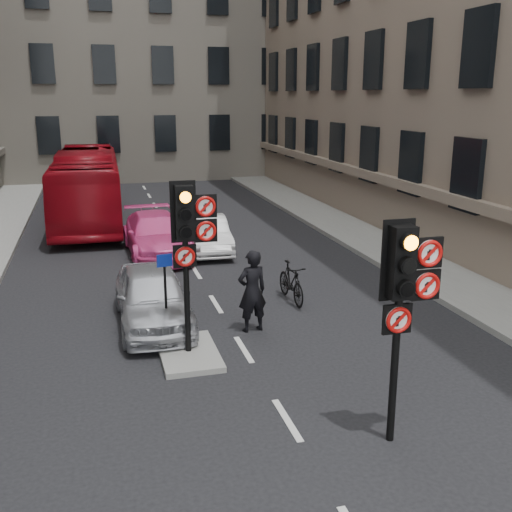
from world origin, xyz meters
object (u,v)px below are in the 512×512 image
car_silver (153,296)px  car_pink (156,235)px  motorcycle (291,282)px  motorcyclist (252,291)px  signal_near (405,286)px  signal_far (189,231)px  info_sign (165,285)px  car_white (208,234)px  bus_red (87,186)px

car_silver → car_pink: (0.78, 6.48, -0.01)m
motorcycle → motorcyclist: size_ratio=0.91×
signal_near → motorcyclist: bearing=101.6°
motorcycle → motorcyclist: 2.33m
signal_far → motorcycle: (3.10, 2.72, -2.17)m
info_sign → signal_far: bearing=-69.3°
car_white → car_pink: 1.80m
car_silver → bus_red: 12.96m
motorcyclist → motorcycle: bearing=-141.9°
signal_near → motorcycle: (0.50, 6.72, -2.05)m
signal_near → motorcycle: bearing=85.8°
car_white → info_sign: 8.15m
info_sign → motorcyclist: bearing=-2.2°
car_pink → motorcycle: size_ratio=2.74×
bus_red → motorcyclist: bearing=-74.0°
signal_near → car_pink: (-2.43, 12.49, -1.88)m
signal_near → info_sign: (-3.04, 4.74, -1.21)m
motorcyclist → bus_red: bearing=-85.6°
car_pink → motorcycle: car_pink is taller
signal_far → bus_red: bearing=97.8°
signal_near → car_pink: size_ratio=0.74×
signal_near → info_sign: size_ratio=1.84×
signal_far → motorcyclist: size_ratio=1.84×
car_pink → info_sign: (-0.61, -7.75, 0.67)m
car_silver → signal_far: bearing=-73.3°
car_pink → signal_near: bearing=-81.1°
signal_far → car_silver: (-0.61, 2.01, -2.00)m
car_silver → motorcyclist: size_ratio=2.14×
signal_near → car_silver: signal_near is taller
car_silver → motorcycle: bearing=10.7°
car_white → car_pink: size_ratio=0.77×
signal_near → bus_red: signal_near is taller
signal_near → signal_far: 4.77m
signal_far → signal_near: bearing=-57.0°
car_white → signal_near: bearing=-84.7°
signal_far → car_pink: (0.17, 8.49, -2.00)m
car_pink → motorcyclist: (1.40, -7.48, 0.27)m
car_white → motorcyclist: (-0.40, -7.48, 0.36)m
car_silver → info_sign: 1.44m
signal_far → car_silver: 2.90m
signal_far → info_sign: bearing=120.5°
motorcycle → motorcyclist: (-1.53, -1.71, 0.44)m
motorcyclist → car_silver: bearing=-34.8°
car_white → motorcyclist: size_ratio=1.91×
car_white → car_silver: bearing=-109.3°
signal_far → motorcycle: size_ratio=2.03×
motorcyclist → info_sign: bearing=-2.6°
car_white → bus_red: bearing=124.5°
car_silver → car_white: 6.98m
signal_near → car_white: size_ratio=0.97×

